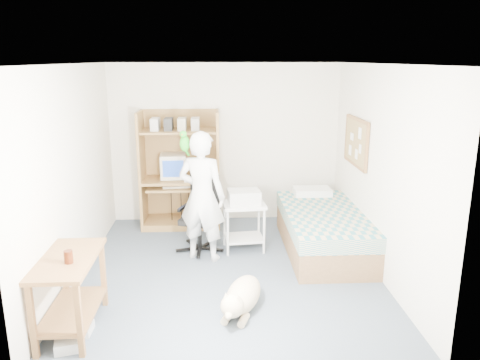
{
  "coord_description": "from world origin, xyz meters",
  "views": [
    {
      "loc": [
        -0.14,
        -5.33,
        2.56
      ],
      "look_at": [
        0.16,
        0.45,
        1.05
      ],
      "focal_mm": 35.0,
      "sensor_mm": 36.0,
      "label": 1
    }
  ],
  "objects_px": {
    "office_chair": "(201,224)",
    "printer_cart": "(244,219)",
    "bed": "(323,230)",
    "dog": "(242,296)",
    "computer_hutch": "(181,174)",
    "side_desk": "(70,283)",
    "person": "(202,196)"
  },
  "relations": [
    {
      "from": "dog",
      "to": "printer_cart",
      "type": "bearing_deg",
      "value": 105.44
    },
    {
      "from": "computer_hutch",
      "to": "dog",
      "type": "distance_m",
      "value": 2.88
    },
    {
      "from": "office_chair",
      "to": "dog",
      "type": "height_order",
      "value": "office_chair"
    },
    {
      "from": "computer_hutch",
      "to": "side_desk",
      "type": "bearing_deg",
      "value": -106.14
    },
    {
      "from": "bed",
      "to": "office_chair",
      "type": "relative_size",
      "value": 1.98
    },
    {
      "from": "bed",
      "to": "printer_cart",
      "type": "relative_size",
      "value": 3.02
    },
    {
      "from": "bed",
      "to": "dog",
      "type": "xyz_separation_m",
      "value": [
        -1.2,
        -1.56,
        -0.12
      ]
    },
    {
      "from": "bed",
      "to": "office_chair",
      "type": "distance_m",
      "value": 1.67
    },
    {
      "from": "bed",
      "to": "person",
      "type": "relative_size",
      "value": 1.19
    },
    {
      "from": "side_desk",
      "to": "printer_cart",
      "type": "xyz_separation_m",
      "value": [
        1.77,
        1.88,
        -0.05
      ]
    },
    {
      "from": "side_desk",
      "to": "dog",
      "type": "xyz_separation_m",
      "value": [
        1.65,
        0.25,
        -0.33
      ]
    },
    {
      "from": "office_chair",
      "to": "person",
      "type": "distance_m",
      "value": 0.57
    },
    {
      "from": "bed",
      "to": "dog",
      "type": "relative_size",
      "value": 2.05
    },
    {
      "from": "person",
      "to": "dog",
      "type": "relative_size",
      "value": 1.72
    },
    {
      "from": "person",
      "to": "computer_hutch",
      "type": "bearing_deg",
      "value": -54.3
    },
    {
      "from": "side_desk",
      "to": "office_chair",
      "type": "height_order",
      "value": "office_chair"
    },
    {
      "from": "office_chair",
      "to": "dog",
      "type": "distance_m",
      "value": 1.74
    },
    {
      "from": "computer_hutch",
      "to": "bed",
      "type": "distance_m",
      "value": 2.35
    },
    {
      "from": "dog",
      "to": "bed",
      "type": "bearing_deg",
      "value": 72.16
    },
    {
      "from": "dog",
      "to": "printer_cart",
      "type": "xyz_separation_m",
      "value": [
        0.12,
        1.63,
        0.28
      ]
    },
    {
      "from": "side_desk",
      "to": "dog",
      "type": "height_order",
      "value": "side_desk"
    },
    {
      "from": "computer_hutch",
      "to": "bed",
      "type": "relative_size",
      "value": 0.89
    },
    {
      "from": "side_desk",
      "to": "printer_cart",
      "type": "height_order",
      "value": "side_desk"
    },
    {
      "from": "office_chair",
      "to": "computer_hutch",
      "type": "bearing_deg",
      "value": 128.44
    },
    {
      "from": "bed",
      "to": "printer_cart",
      "type": "xyz_separation_m",
      "value": [
        -1.08,
        0.06,
        0.15
      ]
    },
    {
      "from": "office_chair",
      "to": "printer_cart",
      "type": "relative_size",
      "value": 1.53
    },
    {
      "from": "computer_hutch",
      "to": "printer_cart",
      "type": "height_order",
      "value": "computer_hutch"
    },
    {
      "from": "side_desk",
      "to": "person",
      "type": "height_order",
      "value": "person"
    },
    {
      "from": "computer_hutch",
      "to": "printer_cart",
      "type": "distance_m",
      "value": 1.45
    },
    {
      "from": "person",
      "to": "dog",
      "type": "height_order",
      "value": "person"
    },
    {
      "from": "bed",
      "to": "side_desk",
      "type": "relative_size",
      "value": 2.02
    },
    {
      "from": "computer_hutch",
      "to": "dog",
      "type": "xyz_separation_m",
      "value": [
        0.8,
        -2.69,
        -0.65
      ]
    }
  ]
}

